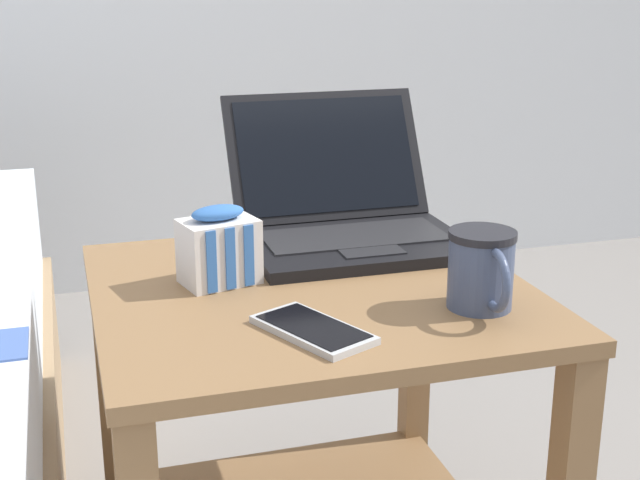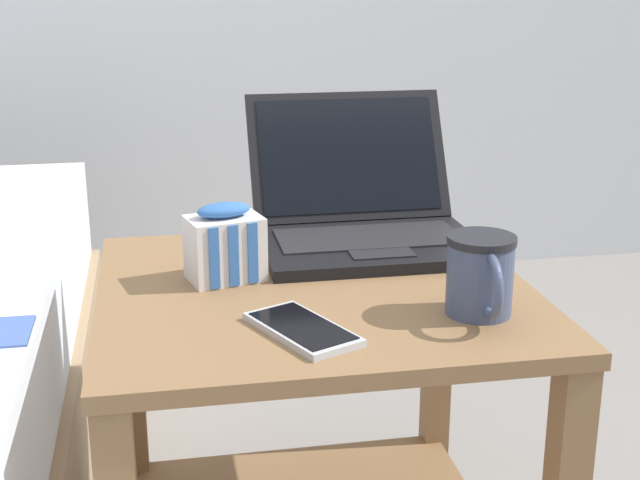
# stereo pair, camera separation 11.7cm
# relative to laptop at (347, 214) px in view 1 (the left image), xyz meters

# --- Properties ---
(bedside_table) EXTENTS (0.59, 0.57, 0.55)m
(bedside_table) POSITION_rel_laptop_xyz_m (-0.11, -0.19, -0.24)
(bedside_table) COLOR olive
(bedside_table) RESTS_ON ground_plane
(laptop) EXTENTS (0.34, 0.34, 0.22)m
(laptop) POSITION_rel_laptop_xyz_m (0.00, 0.00, 0.00)
(laptop) COLOR black
(laptop) RESTS_ON bedside_table
(mug_front_left) EXTENTS (0.09, 0.13, 0.10)m
(mug_front_left) POSITION_rel_laptop_xyz_m (0.07, -0.33, 0.01)
(mug_front_left) COLOR #3F4C6B
(mug_front_left) RESTS_ON bedside_table
(snack_bag) EXTENTS (0.12, 0.09, 0.11)m
(snack_bag) POSITION_rel_laptop_xyz_m (-0.23, -0.14, 0.01)
(snack_bag) COLOR silver
(snack_bag) RESTS_ON bedside_table
(cell_phone) EXTENTS (0.13, 0.17, 0.01)m
(cell_phone) POSITION_rel_laptop_xyz_m (-0.16, -0.35, -0.04)
(cell_phone) COLOR #B7BABC
(cell_phone) RESTS_ON bedside_table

